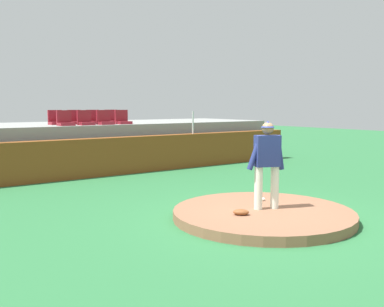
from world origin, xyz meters
name	(u,v)px	position (x,y,z in m)	size (l,w,h in m)	color
ground_plane	(263,219)	(0.00, 0.00, 0.00)	(60.00, 60.00, 0.00)	#2C703C
pitchers_mound	(263,214)	(0.00, 0.00, 0.09)	(3.54, 3.54, 0.18)	#8F5E44
pitcher	(267,158)	(0.12, 0.03, 1.19)	(0.76, 0.42, 1.74)	white
baseball	(263,199)	(0.58, 0.56, 0.22)	(0.07, 0.07, 0.07)	white
fielding_glove	(241,212)	(-0.63, -0.05, 0.24)	(0.30, 0.20, 0.11)	brown
brick_barrier	(111,156)	(0.00, 6.78, 0.60)	(15.30, 0.40, 1.20)	brown
fence_post_right	(193,123)	(3.24, 6.78, 1.61)	(0.06, 0.06, 0.81)	silver
bleacher_platform	(78,144)	(0.00, 9.60, 0.78)	(15.13, 4.29, 1.57)	#949793
stadium_chair_0	(65,121)	(-1.04, 7.98, 1.72)	(0.48, 0.44, 0.50)	maroon
stadium_chair_1	(85,120)	(-0.34, 7.99, 1.72)	(0.48, 0.44, 0.50)	maroon
stadium_chair_2	(105,120)	(0.34, 7.96, 1.72)	(0.48, 0.44, 0.50)	maroon
stadium_chair_3	(123,120)	(1.06, 8.01, 1.72)	(0.48, 0.44, 0.50)	maroon
stadium_chair_4	(56,120)	(-1.02, 8.90, 1.72)	(0.48, 0.44, 0.50)	maroon
stadium_chair_5	(75,120)	(-0.34, 8.90, 1.72)	(0.48, 0.44, 0.50)	maroon
stadium_chair_6	(94,119)	(0.34, 8.87, 1.72)	(0.48, 0.44, 0.50)	maroon
stadium_chair_7	(112,119)	(1.06, 8.88, 1.72)	(0.48, 0.44, 0.50)	maroon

